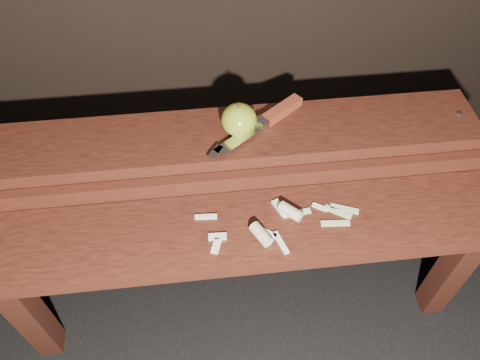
{
  "coord_description": "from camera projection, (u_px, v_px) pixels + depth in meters",
  "views": [
    {
      "loc": [
        -0.08,
        -0.62,
        1.29
      ],
      "look_at": [
        0.0,
        0.06,
        0.45
      ],
      "focal_mm": 35.0,
      "sensor_mm": 36.0,
      "label": 1
    }
  ],
  "objects": [
    {
      "name": "ground",
      "position": [
        242.0,
        290.0,
        1.4
      ],
      "size": [
        60.0,
        60.0,
        0.0
      ],
      "primitive_type": "plane",
      "color": "black"
    },
    {
      "name": "bench_front_tier",
      "position": [
        246.0,
        246.0,
        1.09
      ],
      "size": [
        1.2,
        0.2,
        0.42
      ],
      "color": "black",
      "rests_on": "ground"
    },
    {
      "name": "bench_rear_tier",
      "position": [
        235.0,
        157.0,
        1.18
      ],
      "size": [
        1.2,
        0.21,
        0.5
      ],
      "color": "black",
      "rests_on": "ground"
    },
    {
      "name": "apple",
      "position": [
        239.0,
        120.0,
        1.09
      ],
      "size": [
        0.08,
        0.08,
        0.09
      ],
      "color": "olive",
      "rests_on": "bench_rear_tier"
    },
    {
      "name": "knife",
      "position": [
        271.0,
        117.0,
        1.13
      ],
      "size": [
        0.25,
        0.19,
        0.03
      ],
      "color": "maroon",
      "rests_on": "bench_rear_tier"
    },
    {
      "name": "apple_scraps",
      "position": [
        278.0,
        223.0,
        1.04
      ],
      "size": [
        0.38,
        0.15,
        0.03
      ],
      "color": "beige",
      "rests_on": "bench_front_tier"
    }
  ]
}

